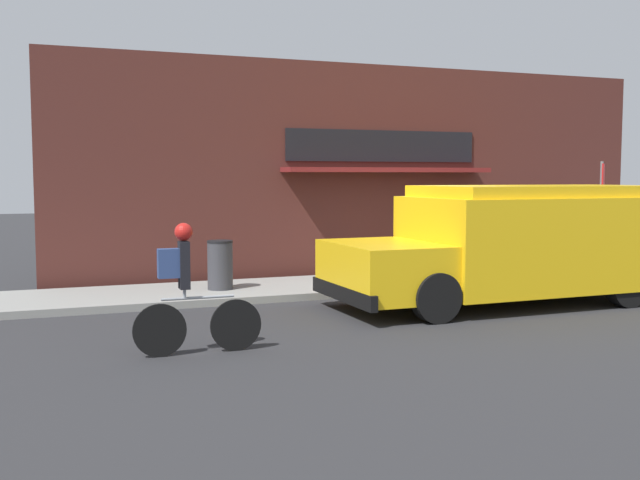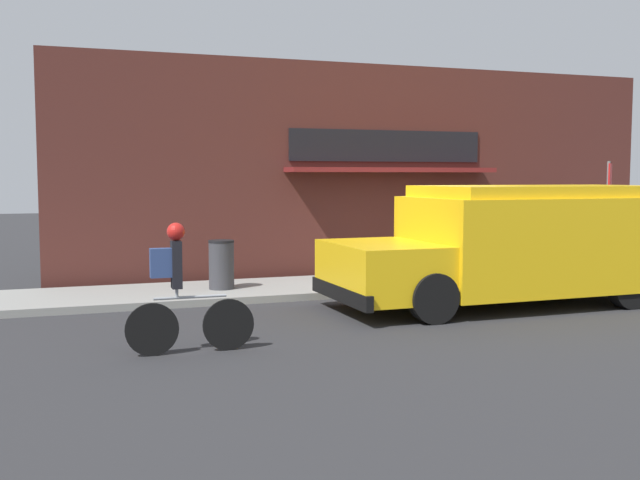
% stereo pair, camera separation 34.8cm
% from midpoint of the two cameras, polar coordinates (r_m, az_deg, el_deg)
% --- Properties ---
extents(ground_plane, '(70.00, 70.00, 0.00)m').
position_cam_midpoint_polar(ground_plane, '(14.36, 7.52, -4.03)').
color(ground_plane, '#2B2B2D').
extents(sidewalk, '(28.00, 2.29, 0.13)m').
position_cam_midpoint_polar(sidewalk, '(15.35, 5.47, -3.19)').
color(sidewalk, gray).
rests_on(sidewalk, ground_plane).
extents(storefront, '(13.86, 0.85, 4.63)m').
position_cam_midpoint_polar(storefront, '(16.53, 3.27, 5.26)').
color(storefront, '#4C231E').
rests_on(storefront, ground_plane).
extents(school_bus, '(6.03, 2.84, 2.05)m').
position_cam_midpoint_polar(school_bus, '(13.39, 14.03, -0.19)').
color(school_bus, yellow).
rests_on(school_bus, ground_plane).
extents(cyclist, '(1.62, 0.22, 1.65)m').
position_cam_midpoint_polar(cyclist, '(9.44, -11.05, -3.77)').
color(cyclist, black).
rests_on(cyclist, ground_plane).
extents(stop_sign_post, '(0.45, 0.45, 2.41)m').
position_cam_midpoint_polar(stop_sign_post, '(17.36, 20.14, 3.02)').
color(stop_sign_post, slate).
rests_on(stop_sign_post, sidewalk).
extents(trash_bin, '(0.47, 0.47, 0.91)m').
position_cam_midpoint_polar(trash_bin, '(13.95, -8.33, -1.89)').
color(trash_bin, '#38383D').
rests_on(trash_bin, sidewalk).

